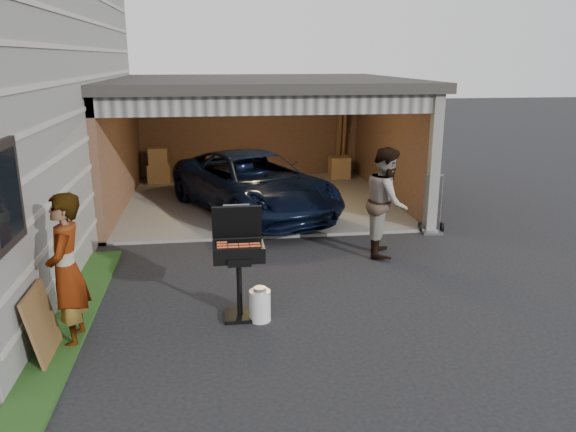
% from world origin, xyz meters
% --- Properties ---
extents(ground, '(80.00, 80.00, 0.00)m').
position_xyz_m(ground, '(0.00, 0.00, 0.00)').
color(ground, black).
rests_on(ground, ground).
extents(groundcover_strip, '(0.50, 8.00, 0.06)m').
position_xyz_m(groundcover_strip, '(-2.25, -1.00, 0.03)').
color(groundcover_strip, '#193814').
rests_on(groundcover_strip, ground).
extents(garage, '(6.80, 6.30, 2.90)m').
position_xyz_m(garage, '(0.76, 6.79, 1.87)').
color(garage, '#605E59').
rests_on(garage, ground).
extents(minivan, '(3.88, 5.24, 1.32)m').
position_xyz_m(minivan, '(0.51, 5.20, 0.66)').
color(minivan, black).
rests_on(minivan, ground).
extents(woman, '(0.47, 0.70, 1.87)m').
position_xyz_m(woman, '(-2.10, -0.23, 0.94)').
color(woman, silver).
rests_on(woman, ground).
extents(man, '(0.93, 1.08, 1.90)m').
position_xyz_m(man, '(2.60, 2.40, 0.95)').
color(man, '#462F1B').
rests_on(man, ground).
extents(bbq_grill, '(0.66, 0.58, 1.47)m').
position_xyz_m(bbq_grill, '(-0.07, 0.24, 0.87)').
color(bbq_grill, black).
rests_on(bbq_grill, ground).
extents(propane_tank, '(0.36, 0.36, 0.42)m').
position_xyz_m(propane_tank, '(0.19, 0.08, 0.21)').
color(propane_tank, white).
rests_on(propane_tank, ground).
extents(plywood_panel, '(0.21, 0.77, 0.85)m').
position_xyz_m(plywood_panel, '(-2.34, -0.56, 0.43)').
color(plywood_panel, brown).
rests_on(plywood_panel, ground).
extents(hand_truck, '(0.50, 0.40, 1.17)m').
position_xyz_m(hand_truck, '(3.91, 3.48, 0.22)').
color(hand_truck, gray).
rests_on(hand_truck, ground).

